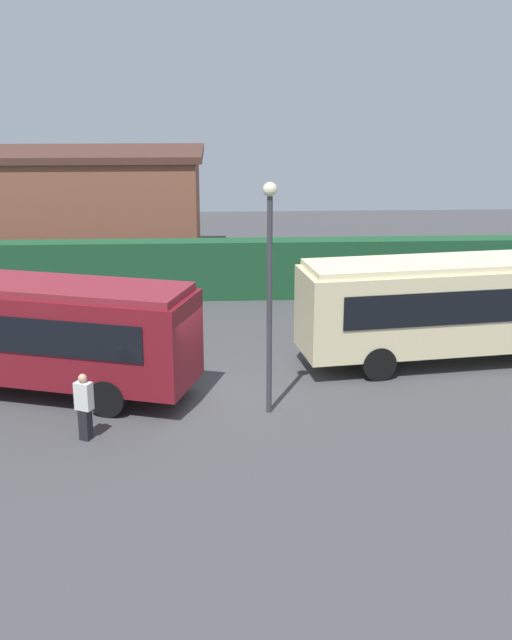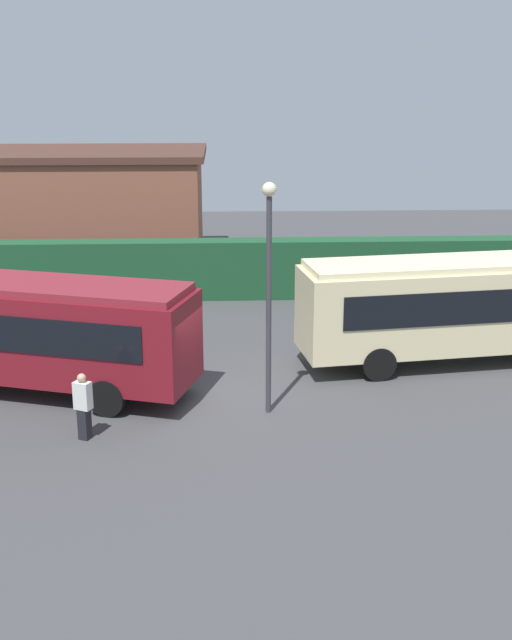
% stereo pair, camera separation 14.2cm
% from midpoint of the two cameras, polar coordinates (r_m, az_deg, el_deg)
% --- Properties ---
extents(ground_plane, '(64.00, 64.00, 0.00)m').
position_cam_midpoint_polar(ground_plane, '(22.09, -3.77, -5.76)').
color(ground_plane, '#424244').
extents(bus_maroon, '(10.17, 5.23, 3.17)m').
position_cam_midpoint_polar(bus_maroon, '(23.19, -16.59, -0.53)').
color(bus_maroon, maroon).
rests_on(bus_maroon, ground_plane).
extents(bus_cream, '(10.79, 3.78, 3.22)m').
position_cam_midpoint_polar(bus_cream, '(25.40, 14.78, 1.17)').
color(bus_cream, beige).
rests_on(bus_cream, ground_plane).
extents(person_center, '(0.47, 0.41, 1.69)m').
position_cam_midpoint_polar(person_center, '(19.96, -12.21, -5.89)').
color(person_center, black).
rests_on(person_center, ground_plane).
extents(person_right, '(0.43, 0.48, 1.75)m').
position_cam_midpoint_polar(person_right, '(28.61, 9.98, 1.29)').
color(person_right, black).
rests_on(person_right, ground_plane).
extents(hedge_row, '(44.00, 1.09, 2.31)m').
position_cam_midpoint_polar(hedge_row, '(32.00, -3.54, 3.59)').
color(hedge_row, '#1A4A2A').
rests_on(hedge_row, ground_plane).
extents(depot_building, '(14.06, 7.40, 5.23)m').
position_cam_midpoint_polar(depot_building, '(39.03, -14.26, 7.71)').
color(depot_building, brown).
rests_on(depot_building, ground_plane).
extents(lamppost, '(0.36, 0.36, 6.01)m').
position_cam_midpoint_polar(lamppost, '(20.22, 0.76, 3.24)').
color(lamppost, '#38383D').
rests_on(lamppost, ground_plane).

